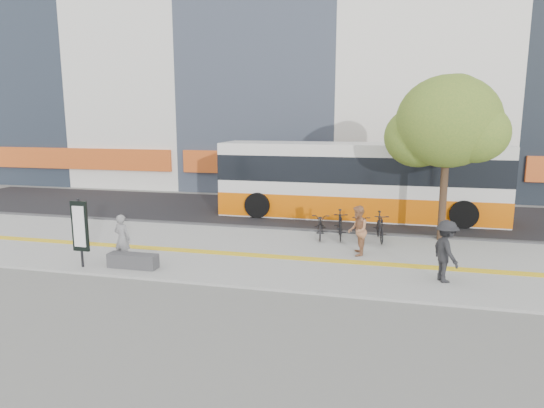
% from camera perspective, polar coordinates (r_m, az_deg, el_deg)
% --- Properties ---
extents(ground, '(120.00, 120.00, 0.00)m').
position_cam_1_polar(ground, '(15.74, -5.79, -7.25)').
color(ground, slate).
rests_on(ground, ground).
extents(sidewalk, '(40.00, 7.00, 0.08)m').
position_cam_1_polar(sidewalk, '(17.09, -4.13, -5.66)').
color(sidewalk, gray).
rests_on(sidewalk, ground).
extents(tactile_strip, '(40.00, 0.45, 0.01)m').
position_cam_1_polar(tactile_strip, '(16.62, -4.66, -5.97)').
color(tactile_strip, yellow).
rests_on(tactile_strip, sidewalk).
extents(street, '(40.00, 8.00, 0.06)m').
position_cam_1_polar(street, '(24.14, 1.26, -0.89)').
color(street, black).
rests_on(street, ground).
extents(curb, '(40.00, 0.25, 0.14)m').
position_cam_1_polar(curb, '(20.33, -1.15, -2.93)').
color(curb, '#38383B').
rests_on(curb, ground).
extents(bench, '(1.60, 0.45, 0.45)m').
position_cam_1_polar(bench, '(15.66, -16.36, -6.55)').
color(bench, '#38383B').
rests_on(bench, sidewalk).
extents(signboard, '(0.55, 0.10, 2.20)m').
position_cam_1_polar(signboard, '(16.00, -22.09, -2.61)').
color(signboard, black).
rests_on(signboard, sidewalk).
extents(street_tree, '(4.40, 3.80, 6.31)m').
position_cam_1_polar(street_tree, '(19.08, 20.28, 9.03)').
color(street_tree, '#3B271A').
rests_on(street_tree, sidewalk).
extents(bus, '(13.10, 3.11, 3.49)m').
position_cam_1_polar(bus, '(22.88, 10.31, 2.55)').
color(bus, silver).
rests_on(bus, street).
extents(bicycle_row, '(3.12, 1.98, 1.11)m').
position_cam_1_polar(bicycle_row, '(18.65, 9.24, -2.60)').
color(bicycle_row, black).
rests_on(bicycle_row, sidewalk).
extents(seated_woman, '(0.63, 0.46, 1.61)m').
position_cam_1_polar(seated_woman, '(16.12, -17.55, -4.00)').
color(seated_woman, black).
rests_on(seated_woman, sidewalk).
extents(pedestrian_tan, '(0.70, 0.87, 1.72)m').
position_cam_1_polar(pedestrian_tan, '(16.48, 10.25, -3.16)').
color(pedestrian_tan, '#A26A47').
rests_on(pedestrian_tan, sidewalk).
extents(pedestrian_dark, '(1.05, 1.33, 1.80)m').
position_cam_1_polar(pedestrian_dark, '(14.51, 20.17, -5.35)').
color(pedestrian_dark, black).
rests_on(pedestrian_dark, sidewalk).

